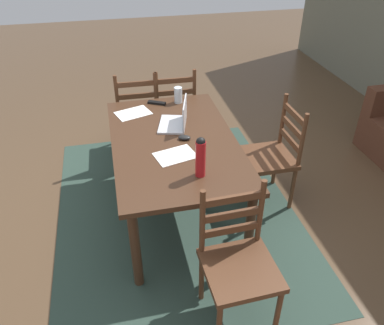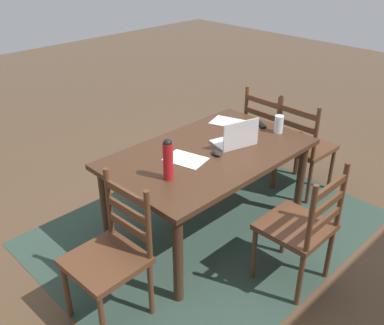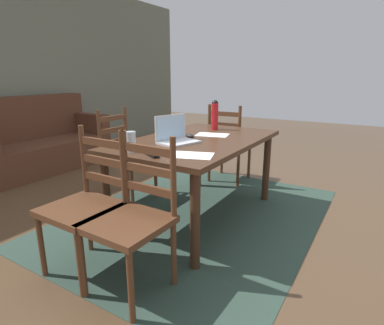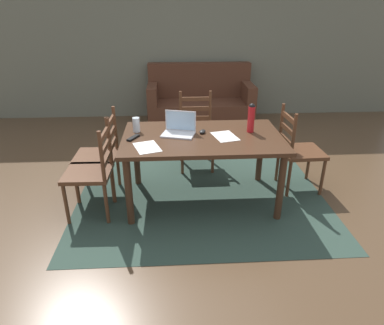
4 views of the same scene
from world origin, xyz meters
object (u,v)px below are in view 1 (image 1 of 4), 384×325
(water_bottle, at_px, (201,156))
(tv_remote, at_px, (157,103))
(laptop, at_px, (178,119))
(chair_right_far, at_px, (238,263))
(chair_left_far, at_px, (174,109))
(chair_far_head, at_px, (271,156))
(computer_mouse, at_px, (184,138))
(drinking_glass, at_px, (178,95))
(chair_left_near, at_px, (137,113))
(dining_table, at_px, (174,149))

(water_bottle, height_order, tv_remote, water_bottle)
(laptop, bearing_deg, chair_right_far, 5.06)
(chair_left_far, distance_m, chair_far_head, 1.28)
(chair_left_far, height_order, computer_mouse, chair_left_far)
(chair_right_far, height_order, drinking_glass, chair_right_far)
(chair_left_near, xyz_separation_m, chair_far_head, (1.09, 1.06, 0.00))
(chair_left_near, distance_m, water_bottle, 1.68)
(chair_left_far, height_order, chair_left_near, same)
(laptop, bearing_deg, tv_remote, -166.15)
(chair_left_far, relative_size, drinking_glass, 6.34)
(chair_left_near, xyz_separation_m, water_bottle, (1.60, 0.29, 0.43))
(chair_left_near, bearing_deg, computer_mouse, 14.31)
(dining_table, relative_size, chair_left_far, 1.69)
(chair_left_near, bearing_deg, chair_right_far, 10.16)
(chair_right_far, relative_size, water_bottle, 3.16)
(chair_far_head, height_order, drinking_glass, chair_far_head)
(chair_far_head, xyz_separation_m, tv_remote, (-0.69, -0.90, 0.29))
(dining_table, height_order, tv_remote, tv_remote)
(drinking_glass, distance_m, tv_remote, 0.21)
(chair_right_far, bearing_deg, computer_mouse, -174.17)
(chair_right_far, bearing_deg, tv_remote, -172.64)
(drinking_glass, xyz_separation_m, tv_remote, (-0.02, -0.20, -0.06))
(chair_right_far, relative_size, computer_mouse, 9.50)
(chair_left_far, relative_size, laptop, 2.58)
(chair_left_near, height_order, chair_far_head, same)
(chair_left_near, xyz_separation_m, drinking_glass, (0.42, 0.36, 0.35))
(chair_far_head, xyz_separation_m, drinking_glass, (-0.67, -0.69, 0.35))
(chair_right_far, bearing_deg, chair_far_head, 148.59)
(chair_left_far, xyz_separation_m, drinking_glass, (0.42, -0.03, 0.35))
(chair_left_far, height_order, chair_right_far, same)
(chair_right_far, distance_m, tv_remote, 1.82)
(chair_left_far, distance_m, tv_remote, 0.55)
(computer_mouse, bearing_deg, chair_left_near, -147.24)
(dining_table, xyz_separation_m, chair_far_head, (-0.00, 0.86, -0.19))
(chair_right_far, bearing_deg, chair_left_far, 179.98)
(laptop, xyz_separation_m, tv_remote, (-0.46, -0.11, -0.05))
(laptop, relative_size, computer_mouse, 3.68)
(chair_far_head, height_order, tv_remote, chair_far_head)
(drinking_glass, bearing_deg, computer_mouse, -7.01)
(chair_right_far, relative_size, laptop, 2.58)
(dining_table, bearing_deg, laptop, 161.42)
(chair_left_near, bearing_deg, chair_far_head, 44.11)
(chair_left_far, bearing_deg, laptop, -7.78)
(dining_table, height_order, water_bottle, water_bottle)
(drinking_glass, bearing_deg, chair_left_near, -139.02)
(chair_left_far, bearing_deg, chair_right_far, -0.02)
(chair_right_far, height_order, computer_mouse, chair_right_far)
(dining_table, distance_m, tv_remote, 0.70)
(chair_left_near, xyz_separation_m, tv_remote, (0.40, 0.16, 0.29))
(chair_left_far, relative_size, tv_remote, 5.59)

